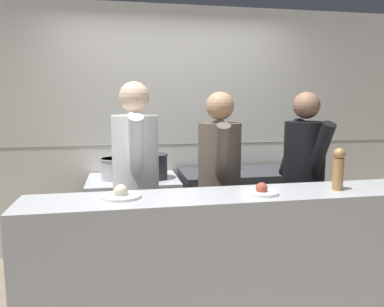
# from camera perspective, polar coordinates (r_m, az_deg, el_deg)

# --- Properties ---
(wall_back_tiled) EXTENTS (8.00, 0.06, 2.60)m
(wall_back_tiled) POSITION_cam_1_polar(r_m,az_deg,el_deg) (4.06, -2.87, 3.58)
(wall_back_tiled) COLOR silver
(wall_back_tiled) RESTS_ON ground_plane
(oven_range) EXTENTS (0.87, 0.71, 0.87)m
(oven_range) POSITION_cam_1_polar(r_m,az_deg,el_deg) (3.79, -8.85, -10.18)
(oven_range) COLOR #232326
(oven_range) RESTS_ON ground_plane
(prep_counter) EXTENTS (1.24, 0.65, 0.90)m
(prep_counter) POSITION_cam_1_polar(r_m,az_deg,el_deg) (3.98, 7.51, -9.09)
(prep_counter) COLOR #38383D
(prep_counter) RESTS_ON ground_plane
(pass_counter) EXTENTS (2.80, 0.45, 1.02)m
(pass_counter) POSITION_cam_1_polar(r_m,az_deg,el_deg) (2.65, 7.21, -16.84)
(pass_counter) COLOR #B7BABF
(pass_counter) RESTS_ON ground_plane
(stock_pot) EXTENTS (0.26, 0.26, 0.21)m
(stock_pot) POSITION_cam_1_polar(r_m,az_deg,el_deg) (3.64, -11.76, -2.21)
(stock_pot) COLOR #B7BABF
(stock_pot) RESTS_ON oven_range
(sauce_pot) EXTENTS (0.34, 0.34, 0.24)m
(sauce_pot) POSITION_cam_1_polar(r_m,az_deg,el_deg) (3.63, -6.33, -1.85)
(sauce_pot) COLOR #2D2D33
(sauce_pot) RESTS_ON oven_range
(chefs_knife) EXTENTS (0.34, 0.05, 0.02)m
(chefs_knife) POSITION_cam_1_polar(r_m,az_deg,el_deg) (3.68, 4.56, -3.06)
(chefs_knife) COLOR #B7BABF
(chefs_knife) RESTS_ON prep_counter
(plated_dish_main) EXTENTS (0.25, 0.25, 0.09)m
(plated_dish_main) POSITION_cam_1_polar(r_m,az_deg,el_deg) (2.40, -10.76, -6.13)
(plated_dish_main) COLOR white
(plated_dish_main) RESTS_ON pass_counter
(plated_dish_appetiser) EXTENTS (0.22, 0.22, 0.08)m
(plated_dish_appetiser) POSITION_cam_1_polar(r_m,az_deg,el_deg) (2.49, 10.55, -5.66)
(plated_dish_appetiser) COLOR white
(plated_dish_appetiser) RESTS_ON pass_counter
(pepper_mill) EXTENTS (0.08, 0.08, 0.29)m
(pepper_mill) POSITION_cam_1_polar(r_m,az_deg,el_deg) (2.71, 21.41, -2.07)
(pepper_mill) COLOR #AD7A47
(pepper_mill) RESTS_ON pass_counter
(chef_head_cook) EXTENTS (0.36, 0.77, 1.76)m
(chef_head_cook) POSITION_cam_1_polar(r_m,az_deg,el_deg) (2.98, -8.52, -4.36)
(chef_head_cook) COLOR black
(chef_head_cook) RESTS_ON ground_plane
(chef_sous) EXTENTS (0.40, 0.74, 1.69)m
(chef_sous) POSITION_cam_1_polar(r_m,az_deg,el_deg) (3.05, 4.17, -4.80)
(chef_sous) COLOR black
(chef_sous) RESTS_ON ground_plane
(chef_line) EXTENTS (0.37, 0.74, 1.69)m
(chef_line) POSITION_cam_1_polar(r_m,az_deg,el_deg) (3.34, 16.59, -3.99)
(chef_line) COLOR black
(chef_line) RESTS_ON ground_plane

